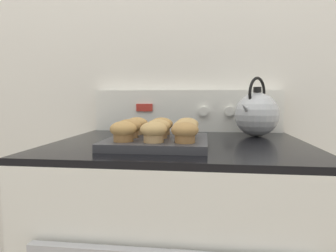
{
  "coord_description": "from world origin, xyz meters",
  "views": [
    {
      "loc": [
        0.08,
        -0.61,
        1.07
      ],
      "look_at": [
        -0.03,
        0.28,
        0.99
      ],
      "focal_mm": 32.0,
      "sensor_mm": 36.0,
      "label": 1
    }
  ],
  "objects_px": {
    "muffin_r1_c2": "(185,129)",
    "muffin_r2_c0": "(137,125)",
    "muffin_pan": "(158,142)",
    "muffin_r0_c1": "(154,132)",
    "muffin_r0_c0": "(123,131)",
    "muffin_r1_c1": "(158,128)",
    "muffin_r0_c2": "(185,132)",
    "muffin_r2_c2": "(187,126)",
    "muffin_r1_c0": "(129,128)",
    "tea_kettle": "(256,114)",
    "muffin_r2_c1": "(162,126)"
  },
  "relations": [
    {
      "from": "muffin_pan",
      "to": "muffin_r1_c1",
      "type": "relative_size",
      "value": 3.99
    },
    {
      "from": "muffin_r0_c0",
      "to": "muffin_r0_c2",
      "type": "xyz_separation_m",
      "value": [
        0.17,
        -0.0,
        0.0
      ]
    },
    {
      "from": "muffin_r0_c0",
      "to": "muffin_r1_c2",
      "type": "bearing_deg",
      "value": 26.62
    },
    {
      "from": "muffin_r2_c2",
      "to": "muffin_r0_c1",
      "type": "bearing_deg",
      "value": -114.86
    },
    {
      "from": "muffin_r1_c2",
      "to": "muffin_r2_c0",
      "type": "xyz_separation_m",
      "value": [
        -0.16,
        0.08,
        0.0
      ]
    },
    {
      "from": "muffin_pan",
      "to": "muffin_r0_c1",
      "type": "distance_m",
      "value": 0.09
    },
    {
      "from": "muffin_r0_c0",
      "to": "muffin_r1_c0",
      "type": "distance_m",
      "value": 0.08
    },
    {
      "from": "muffin_pan",
      "to": "muffin_r1_c0",
      "type": "height_order",
      "value": "muffin_r1_c0"
    },
    {
      "from": "muffin_r0_c0",
      "to": "muffin_pan",
      "type": "bearing_deg",
      "value": 44.66
    },
    {
      "from": "muffin_r1_c0",
      "to": "muffin_r0_c1",
      "type": "bearing_deg",
      "value": -43.32
    },
    {
      "from": "muffin_r0_c1",
      "to": "muffin_r2_c2",
      "type": "height_order",
      "value": "same"
    },
    {
      "from": "muffin_r0_c0",
      "to": "muffin_r2_c0",
      "type": "distance_m",
      "value": 0.16
    },
    {
      "from": "muffin_r1_c0",
      "to": "tea_kettle",
      "type": "height_order",
      "value": "tea_kettle"
    },
    {
      "from": "muffin_r2_c2",
      "to": "tea_kettle",
      "type": "xyz_separation_m",
      "value": [
        0.24,
        0.17,
        0.03
      ]
    },
    {
      "from": "muffin_r0_c1",
      "to": "muffin_r0_c2",
      "type": "height_order",
      "value": "same"
    },
    {
      "from": "muffin_r1_c1",
      "to": "muffin_r2_c0",
      "type": "relative_size",
      "value": 1.0
    },
    {
      "from": "muffin_r1_c2",
      "to": "muffin_r2_c1",
      "type": "distance_m",
      "value": 0.11
    },
    {
      "from": "muffin_pan",
      "to": "muffin_r2_c1",
      "type": "xyz_separation_m",
      "value": [
        -0.0,
        0.08,
        0.04
      ]
    },
    {
      "from": "muffin_r0_c1",
      "to": "tea_kettle",
      "type": "bearing_deg",
      "value": 46.46
    },
    {
      "from": "muffin_r0_c1",
      "to": "muffin_r2_c0",
      "type": "xyz_separation_m",
      "value": [
        -0.08,
        0.17,
        0.0
      ]
    },
    {
      "from": "muffin_r0_c2",
      "to": "muffin_r2_c2",
      "type": "xyz_separation_m",
      "value": [
        -0.0,
        0.17,
        0.0
      ]
    },
    {
      "from": "muffin_r0_c2",
      "to": "muffin_r1_c2",
      "type": "xyz_separation_m",
      "value": [
        -0.0,
        0.08,
        0.0
      ]
    },
    {
      "from": "muffin_r0_c2",
      "to": "muffin_r1_c1",
      "type": "height_order",
      "value": "same"
    },
    {
      "from": "muffin_r2_c0",
      "to": "tea_kettle",
      "type": "xyz_separation_m",
      "value": [
        0.4,
        0.17,
        0.03
      ]
    },
    {
      "from": "muffin_pan",
      "to": "muffin_r1_c2",
      "type": "height_order",
      "value": "muffin_r1_c2"
    },
    {
      "from": "muffin_r0_c0",
      "to": "muffin_r1_c1",
      "type": "xyz_separation_m",
      "value": [
        0.08,
        0.08,
        0.0
      ]
    },
    {
      "from": "muffin_r0_c0",
      "to": "muffin_r1_c1",
      "type": "relative_size",
      "value": 1.0
    },
    {
      "from": "muffin_r0_c2",
      "to": "muffin_r1_c1",
      "type": "distance_m",
      "value": 0.12
    },
    {
      "from": "muffin_pan",
      "to": "muffin_r2_c2",
      "type": "distance_m",
      "value": 0.12
    },
    {
      "from": "muffin_r1_c1",
      "to": "tea_kettle",
      "type": "distance_m",
      "value": 0.41
    },
    {
      "from": "muffin_r0_c0",
      "to": "muffin_r1_c0",
      "type": "xyz_separation_m",
      "value": [
        -0.0,
        0.08,
        0.0
      ]
    },
    {
      "from": "muffin_r0_c0",
      "to": "muffin_r1_c1",
      "type": "height_order",
      "value": "same"
    },
    {
      "from": "muffin_pan",
      "to": "muffin_r2_c0",
      "type": "bearing_deg",
      "value": 134.82
    },
    {
      "from": "muffin_r1_c1",
      "to": "muffin_r1_c2",
      "type": "xyz_separation_m",
      "value": [
        0.08,
        0.0,
        0.0
      ]
    },
    {
      "from": "muffin_r0_c0",
      "to": "muffin_r1_c2",
      "type": "xyz_separation_m",
      "value": [
        0.16,
        0.08,
        0.0
      ]
    },
    {
      "from": "muffin_pan",
      "to": "tea_kettle",
      "type": "relative_size",
      "value": 1.35
    },
    {
      "from": "muffin_pan",
      "to": "muffin_r2_c0",
      "type": "xyz_separation_m",
      "value": [
        -0.08,
        0.08,
        0.04
      ]
    },
    {
      "from": "muffin_pan",
      "to": "muffin_r1_c1",
      "type": "distance_m",
      "value": 0.04
    },
    {
      "from": "muffin_r0_c1",
      "to": "muffin_r2_c0",
      "type": "height_order",
      "value": "same"
    },
    {
      "from": "muffin_r0_c1",
      "to": "muffin_r2_c1",
      "type": "distance_m",
      "value": 0.17
    },
    {
      "from": "muffin_pan",
      "to": "muffin_r1_c0",
      "type": "relative_size",
      "value": 3.99
    },
    {
      "from": "muffin_pan",
      "to": "tea_kettle",
      "type": "distance_m",
      "value": 0.41
    },
    {
      "from": "muffin_pan",
      "to": "muffin_r2_c2",
      "type": "bearing_deg",
      "value": 45.83
    },
    {
      "from": "muffin_r0_c2",
      "to": "muffin_r2_c0",
      "type": "bearing_deg",
      "value": 135.22
    },
    {
      "from": "muffin_r0_c1",
      "to": "tea_kettle",
      "type": "distance_m",
      "value": 0.46
    },
    {
      "from": "muffin_r0_c2",
      "to": "tea_kettle",
      "type": "relative_size",
      "value": 0.34
    },
    {
      "from": "muffin_r0_c0",
      "to": "muffin_r0_c1",
      "type": "bearing_deg",
      "value": -3.34
    },
    {
      "from": "muffin_r0_c0",
      "to": "muffin_r0_c2",
      "type": "height_order",
      "value": "same"
    },
    {
      "from": "muffin_r0_c2",
      "to": "muffin_r1_c0",
      "type": "xyz_separation_m",
      "value": [
        -0.17,
        0.08,
        0.0
      ]
    },
    {
      "from": "muffin_r0_c1",
      "to": "muffin_r1_c2",
      "type": "height_order",
      "value": "same"
    }
  ]
}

